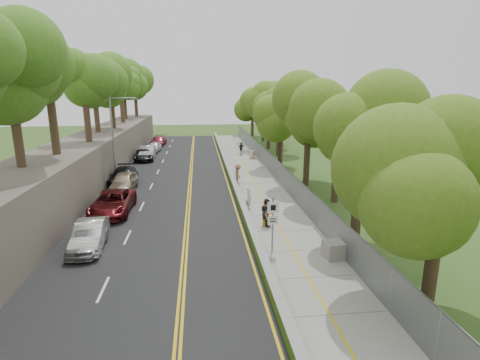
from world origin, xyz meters
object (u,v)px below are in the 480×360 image
at_px(signpost, 273,219).
at_px(person_far, 241,149).
at_px(car_1, 90,234).
at_px(painter_0, 266,214).
at_px(construction_barrel, 252,155).
at_px(concrete_block, 336,249).
at_px(car_0, 88,238).
at_px(streetlight, 115,134).
at_px(car_2, 113,203).

bearing_deg(signpost, person_far, 86.69).
xyz_separation_m(car_1, painter_0, (10.45, 2.14, 0.10)).
height_order(construction_barrel, concrete_block, construction_barrel).
height_order(car_0, painter_0, painter_0).
xyz_separation_m(construction_barrel, car_1, (-12.83, -25.57, 0.20)).
relative_size(streetlight, construction_barrel, 7.82).
xyz_separation_m(concrete_block, painter_0, (-2.85, 5.00, 0.38)).
relative_size(concrete_block, car_0, 0.33).
relative_size(car_1, person_far, 2.62).
height_order(streetlight, signpost, streetlight).
relative_size(streetlight, car_0, 2.01).
bearing_deg(car_0, concrete_block, -10.26).
bearing_deg(painter_0, car_0, 122.27).
distance_m(car_1, car_2, 5.83).
bearing_deg(car_1, car_0, -96.79).
relative_size(signpost, car_2, 0.55).
height_order(streetlight, painter_0, streetlight).
height_order(streetlight, car_1, streetlight).
xyz_separation_m(streetlight, concrete_block, (14.76, -18.00, -4.15)).
distance_m(streetlight, painter_0, 18.03).
relative_size(concrete_block, person_far, 0.78).
bearing_deg(painter_0, concrete_block, -131.98).
bearing_deg(signpost, streetlight, 124.08).
bearing_deg(concrete_block, car_2, 146.85).
relative_size(painter_0, person_far, 0.98).
bearing_deg(car_0, car_1, 87.97).
distance_m(concrete_block, car_1, 13.61).
xyz_separation_m(signpost, car_2, (-10.05, 7.70, -1.14)).
xyz_separation_m(car_0, person_far, (11.82, 28.83, 0.17)).
distance_m(car_0, car_2, 6.29).
xyz_separation_m(streetlight, signpost, (11.51, -17.02, -2.68)).
height_order(concrete_block, car_1, car_1).
xyz_separation_m(car_2, person_far, (11.80, 22.55, 0.07)).
relative_size(construction_barrel, car_2, 0.18).
relative_size(streetlight, person_far, 4.78).
height_order(construction_barrel, painter_0, painter_0).
bearing_deg(car_2, construction_barrel, 57.31).
bearing_deg(streetlight, concrete_block, -50.64).
xyz_separation_m(car_0, painter_0, (10.47, 2.60, 0.15)).
height_order(car_1, person_far, person_far).
distance_m(streetlight, person_far, 19.11).
relative_size(streetlight, painter_0, 4.90).
bearing_deg(person_far, concrete_block, 78.20).
relative_size(car_1, car_2, 0.78).
relative_size(signpost, construction_barrel, 3.03).
xyz_separation_m(car_2, painter_0, (10.45, -3.69, 0.04)).
relative_size(signpost, person_far, 1.85).
xyz_separation_m(concrete_block, car_0, (-13.32, 2.40, 0.23)).
height_order(car_0, car_2, car_2).
bearing_deg(signpost, concrete_block, -16.85).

